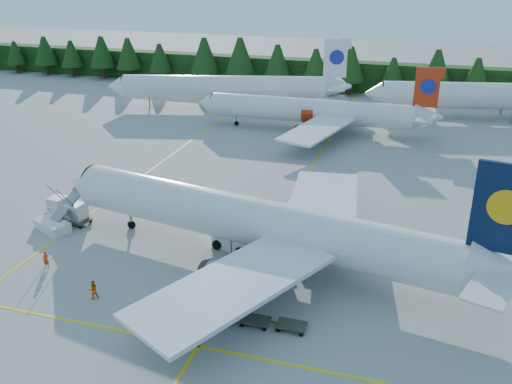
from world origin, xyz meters
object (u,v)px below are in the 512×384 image
(airliner_navy, at_px, (245,220))
(airstairs, at_px, (55,222))
(airliner_red, at_px, (305,111))
(service_truck, at_px, (246,236))

(airliner_navy, relative_size, airstairs, 7.28)
(airliner_red, height_order, service_truck, airliner_red)
(airliner_red, bearing_deg, service_truck, -85.86)
(airliner_red, relative_size, service_truck, 5.66)
(airliner_navy, relative_size, airliner_red, 1.15)
(airstairs, height_order, service_truck, airstairs)
(airliner_red, xyz_separation_m, airstairs, (-16.79, -42.55, -2.55))
(airliner_navy, xyz_separation_m, airstairs, (-20.57, -0.02, -3.08))
(airliner_navy, bearing_deg, airstairs, -169.19)
(airliner_navy, distance_m, service_truck, 2.73)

